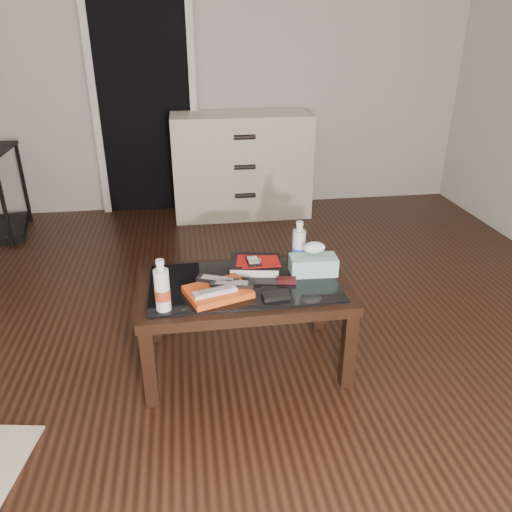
% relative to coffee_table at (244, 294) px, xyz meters
% --- Properties ---
extents(ground, '(5.00, 5.00, 0.00)m').
position_rel_coffee_table_xyz_m(ground, '(-0.16, -0.00, -0.40)').
color(ground, black).
rests_on(ground, ground).
extents(room_shell, '(5.00, 5.00, 5.00)m').
position_rel_coffee_table_xyz_m(room_shell, '(-0.16, -0.00, 1.22)').
color(room_shell, '#B9B3AA').
rests_on(room_shell, ground).
extents(doorway, '(0.90, 0.08, 2.07)m').
position_rel_coffee_table_xyz_m(doorway, '(-0.56, 2.46, 0.63)').
color(doorway, black).
rests_on(doorway, ground).
extents(coffee_table, '(1.00, 0.60, 0.46)m').
position_rel_coffee_table_xyz_m(coffee_table, '(0.00, 0.00, 0.00)').
color(coffee_table, black).
rests_on(coffee_table, ground).
extents(dresser, '(1.20, 0.53, 0.90)m').
position_rel_coffee_table_xyz_m(dresser, '(0.25, 2.23, 0.05)').
color(dresser, beige).
rests_on(dresser, ground).
extents(magazines, '(0.33, 0.29, 0.03)m').
position_rel_coffee_table_xyz_m(magazines, '(-0.13, -0.10, 0.08)').
color(magazines, '#D64914').
rests_on(magazines, coffee_table).
extents(remote_silver, '(0.21, 0.10, 0.02)m').
position_rel_coffee_table_xyz_m(remote_silver, '(-0.15, -0.15, 0.11)').
color(remote_silver, silver).
rests_on(remote_silver, magazines).
extents(remote_black_front, '(0.21, 0.10, 0.02)m').
position_rel_coffee_table_xyz_m(remote_black_front, '(-0.07, -0.09, 0.11)').
color(remote_black_front, black).
rests_on(remote_black_front, magazines).
extents(remote_black_back, '(0.20, 0.13, 0.02)m').
position_rel_coffee_table_xyz_m(remote_black_back, '(-0.13, -0.03, 0.11)').
color(remote_black_back, black).
rests_on(remote_black_back, magazines).
extents(textbook, '(0.28, 0.24, 0.05)m').
position_rel_coffee_table_xyz_m(textbook, '(0.07, 0.14, 0.09)').
color(textbook, black).
rests_on(textbook, coffee_table).
extents(dvd_mailers, '(0.21, 0.17, 0.01)m').
position_rel_coffee_table_xyz_m(dvd_mailers, '(0.08, 0.13, 0.11)').
color(dvd_mailers, '#AC0D0B').
rests_on(dvd_mailers, textbook).
extents(ipod, '(0.07, 0.11, 0.02)m').
position_rel_coffee_table_xyz_m(ipod, '(0.06, 0.10, 0.12)').
color(ipod, black).
rests_on(ipod, dvd_mailers).
extents(flip_phone, '(0.10, 0.06, 0.02)m').
position_rel_coffee_table_xyz_m(flip_phone, '(0.20, -0.03, 0.08)').
color(flip_phone, '#330B0D').
rests_on(flip_phone, coffee_table).
extents(wallet, '(0.13, 0.08, 0.02)m').
position_rel_coffee_table_xyz_m(wallet, '(0.12, -0.17, 0.07)').
color(wallet, black).
rests_on(wallet, coffee_table).
extents(water_bottle_left, '(0.08, 0.08, 0.24)m').
position_rel_coffee_table_xyz_m(water_bottle_left, '(-0.38, -0.20, 0.18)').
color(water_bottle_left, silver).
rests_on(water_bottle_left, coffee_table).
extents(water_bottle_right, '(0.08, 0.08, 0.24)m').
position_rel_coffee_table_xyz_m(water_bottle_right, '(0.30, 0.15, 0.18)').
color(water_bottle_right, silver).
rests_on(water_bottle_right, coffee_table).
extents(tissue_box, '(0.24, 0.13, 0.09)m').
position_rel_coffee_table_xyz_m(tissue_box, '(0.35, 0.05, 0.11)').
color(tissue_box, teal).
rests_on(tissue_box, coffee_table).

